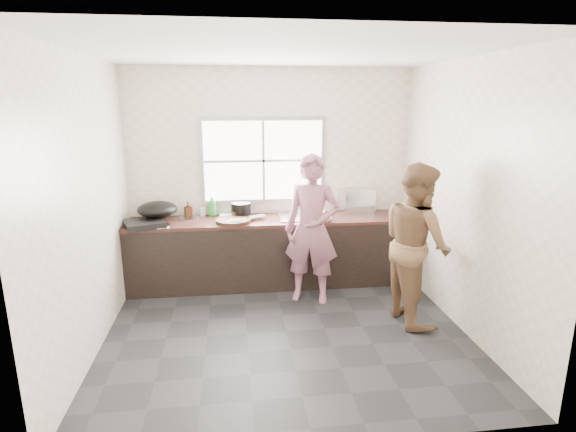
{
  "coord_description": "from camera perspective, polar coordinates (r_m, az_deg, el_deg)",
  "views": [
    {
      "loc": [
        -0.5,
        -4.13,
        2.27
      ],
      "look_at": [
        0.1,
        0.65,
        1.05
      ],
      "focal_mm": 28.0,
      "sensor_mm": 36.0,
      "label": 1
    }
  ],
  "objects": [
    {
      "name": "floor",
      "position": [
        4.74,
        -0.23,
        -14.47
      ],
      "size": [
        3.6,
        3.2,
        0.01
      ],
      "primitive_type": "cube",
      "color": "#252527",
      "rests_on": "ground"
    },
    {
      "name": "ceiling",
      "position": [
        4.18,
        -0.27,
        20.18
      ],
      "size": [
        3.6,
        3.2,
        0.01
      ],
      "primitive_type": "cube",
      "color": "silver",
      "rests_on": "wall_back"
    },
    {
      "name": "wall_back",
      "position": [
        5.83,
        -2.15,
        5.13
      ],
      "size": [
        3.6,
        0.01,
        2.7
      ],
      "primitive_type": "cube",
      "color": "silver",
      "rests_on": "ground"
    },
    {
      "name": "wall_left",
      "position": [
        4.43,
        -24.13,
        0.95
      ],
      "size": [
        0.01,
        3.2,
        2.7
      ],
      "primitive_type": "cube",
      "color": "beige",
      "rests_on": "ground"
    },
    {
      "name": "wall_right",
      "position": [
        4.82,
        21.61,
        2.19
      ],
      "size": [
        0.01,
        3.2,
        2.7
      ],
      "primitive_type": "cube",
      "color": "beige",
      "rests_on": "ground"
    },
    {
      "name": "wall_front",
      "position": [
        2.73,
        3.81,
        -5.53
      ],
      "size": [
        3.6,
        0.01,
        2.7
      ],
      "primitive_type": "cube",
      "color": "silver",
      "rests_on": "ground"
    },
    {
      "name": "cabinet",
      "position": [
        5.75,
        -1.79,
        -4.66
      ],
      "size": [
        3.6,
        0.62,
        0.82
      ],
      "primitive_type": "cube",
      "color": "black",
      "rests_on": "floor"
    },
    {
      "name": "countertop",
      "position": [
        5.63,
        -1.82,
        -0.51
      ],
      "size": [
        3.6,
        0.64,
        0.04
      ],
      "primitive_type": "cube",
      "color": "#3A1D17",
      "rests_on": "cabinet"
    },
    {
      "name": "sink",
      "position": [
        5.66,
        1.71,
        -0.16
      ],
      "size": [
        0.55,
        0.45,
        0.02
      ],
      "primitive_type": "cube",
      "color": "silver",
      "rests_on": "countertop"
    },
    {
      "name": "faucet",
      "position": [
        5.82,
        1.42,
        1.71
      ],
      "size": [
        0.02,
        0.02,
        0.3
      ],
      "primitive_type": "cylinder",
      "color": "silver",
      "rests_on": "countertop"
    },
    {
      "name": "window_frame",
      "position": [
        5.78,
        -3.15,
        7.04
      ],
      "size": [
        1.6,
        0.05,
        1.1
      ],
      "primitive_type": "cube",
      "color": "#9EA0A5",
      "rests_on": "wall_back"
    },
    {
      "name": "window_glazing",
      "position": [
        5.75,
        -3.13,
        7.01
      ],
      "size": [
        1.5,
        0.01,
        1.0
      ],
      "primitive_type": "cube",
      "color": "white",
      "rests_on": "window_frame"
    },
    {
      "name": "woman",
      "position": [
        5.16,
        3.04,
        -2.31
      ],
      "size": [
        0.68,
        0.56,
        1.61
      ],
      "primitive_type": "imported",
      "rotation": [
        0.0,
        0.0,
        -0.33
      ],
      "color": "#A8647B",
      "rests_on": "floor"
    },
    {
      "name": "person_side",
      "position": [
        4.88,
        15.97,
        -3.34
      ],
      "size": [
        0.72,
        0.89,
        1.69
      ],
      "primitive_type": "imported",
      "rotation": [
        0.0,
        0.0,
        1.68
      ],
      "color": "brown",
      "rests_on": "floor"
    },
    {
      "name": "cutting_board",
      "position": [
        5.46,
        -6.96,
        -0.62
      ],
      "size": [
        0.54,
        0.54,
        0.04
      ],
      "primitive_type": "cylinder",
      "rotation": [
        0.0,
        0.0,
        -0.34
      ],
      "color": "black",
      "rests_on": "countertop"
    },
    {
      "name": "cleaver",
      "position": [
        5.58,
        -3.95,
        -0.0
      ],
      "size": [
        0.25,
        0.19,
        0.01
      ],
      "primitive_type": "cube",
      "rotation": [
        0.0,
        0.0,
        0.42
      ],
      "color": "silver",
      "rests_on": "cutting_board"
    },
    {
      "name": "bowl_mince",
      "position": [
        5.39,
        -6.46,
        -0.76
      ],
      "size": [
        0.24,
        0.24,
        0.05
      ],
      "primitive_type": "imported",
      "rotation": [
        0.0,
        0.0,
        -0.23
      ],
      "color": "white",
      "rests_on": "countertop"
    },
    {
      "name": "bowl_crabs",
      "position": [
        5.68,
        3.39,
        0.15
      ],
      "size": [
        0.25,
        0.25,
        0.07
      ],
      "primitive_type": "imported",
      "rotation": [
        0.0,
        0.0,
        -0.23
      ],
      "color": "silver",
      "rests_on": "countertop"
    },
    {
      "name": "bowl_held",
      "position": [
        5.5,
        4.68,
        -0.32
      ],
      "size": [
        0.24,
        0.24,
        0.07
      ],
      "primitive_type": "imported",
      "rotation": [
        0.0,
        0.0,
        -0.13
      ],
      "color": "white",
      "rests_on": "countertop"
    },
    {
      "name": "black_pot",
      "position": [
        5.71,
        -5.97,
        0.79
      ],
      "size": [
        0.32,
        0.32,
        0.18
      ],
      "primitive_type": "cylinder",
      "rotation": [
        0.0,
        0.0,
        0.35
      ],
      "color": "black",
      "rests_on": "countertop"
    },
    {
      "name": "plate_food",
      "position": [
        5.82,
        -7.59,
        0.16
      ],
      "size": [
        0.3,
        0.3,
        0.02
      ],
      "primitive_type": "cylinder",
      "rotation": [
        0.0,
        0.0,
        -0.4
      ],
      "color": "white",
      "rests_on": "countertop"
    },
    {
      "name": "bottle_green",
      "position": [
        5.8,
        -9.6,
        1.39
      ],
      "size": [
        0.12,
        0.12,
        0.29
      ],
      "primitive_type": "imported",
      "rotation": [
        0.0,
        0.0,
        0.14
      ],
      "color": "green",
      "rests_on": "countertop"
    },
    {
      "name": "bottle_brown_tall",
      "position": [
        5.83,
        -12.57,
        0.75
      ],
      "size": [
        0.1,
        0.1,
        0.17
      ],
      "primitive_type": "imported",
      "rotation": [
        0.0,
        0.0,
        0.37
      ],
      "color": "#3E1F0F",
      "rests_on": "countertop"
    },
    {
      "name": "bottle_brown_short",
      "position": [
        5.68,
        -6.48,
        0.56
      ],
      "size": [
        0.14,
        0.14,
        0.16
      ],
      "primitive_type": "imported",
      "rotation": [
        0.0,
        0.0,
        0.21
      ],
      "color": "#461A11",
      "rests_on": "countertop"
    },
    {
      "name": "glass_jar",
      "position": [
        5.81,
        -10.79,
        0.5
      ],
      "size": [
        0.08,
        0.08,
        0.11
      ],
      "primitive_type": "cylinder",
      "rotation": [
        0.0,
        0.0,
        -0.06
      ],
      "color": "#BABFC0",
      "rests_on": "countertop"
    },
    {
      "name": "burner",
      "position": [
        5.53,
        -17.85,
        -0.9
      ],
      "size": [
        0.56,
        0.56,
        0.06
      ],
      "primitive_type": "cube",
      "rotation": [
        0.0,
        0.0,
        0.37
      ],
      "color": "black",
      "rests_on": "countertop"
    },
    {
      "name": "wok",
      "position": [
        5.68,
        -16.25,
        0.82
      ],
      "size": [
        0.54,
        0.54,
        0.18
      ],
      "primitive_type": "ellipsoid",
      "rotation": [
        0.0,
        0.0,
        0.14
      ],
      "color": "black",
      "rests_on": "burner"
    },
    {
      "name": "dish_rack",
      "position": [
        5.99,
        8.62,
        1.99
      ],
      "size": [
        0.46,
        0.35,
        0.32
      ],
      "primitive_type": "cube",
      "rotation": [
        0.0,
        0.0,
        0.14
      ],
      "color": "#B8BBBE",
      "rests_on": "countertop"
    },
    {
      "name": "pot_lid_left",
      "position": [
        5.47,
        -16.0,
        -1.23
      ],
      "size": [
        0.3,
        0.3,
        0.01
      ],
      "primitive_type": "cylinder",
      "rotation": [
        0.0,
        0.0,
        -0.26
      ],
      "color": "#A4A7AB",
      "rests_on": "countertop"
    },
    {
      "name": "pot_lid_right",
      "position": [
        5.76,
        -12.38,
        -0.23
      ],
      "size": [
        0.27,
        0.27,
        0.01
      ],
      "primitive_type": "cylinder",
      "rotation": [
        0.0,
        0.0,
        -0.04
      ],
      "color": "#A7A8AD",
      "rests_on": "countertop"
    }
  ]
}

